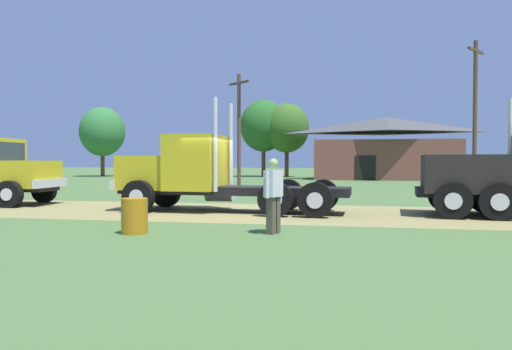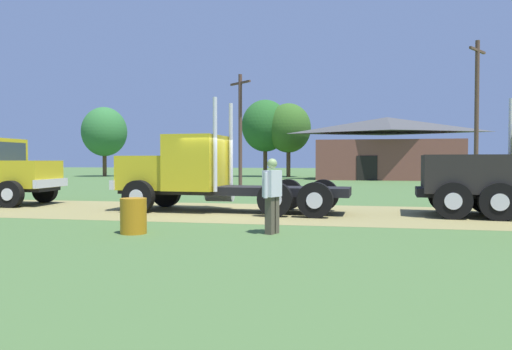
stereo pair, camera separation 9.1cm
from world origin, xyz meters
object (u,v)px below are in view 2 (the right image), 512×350
Objects in this scene: truck_foreground_white at (199,175)px; visitor_by_barrel at (272,192)px; shed_building at (387,149)px; utility_pole_far at (477,111)px; steel_barrel at (133,216)px; utility_pole_near at (240,127)px.

truck_foreground_white is 5.79m from visitor_by_barrel.
utility_pole_far is (4.25, -15.13, 1.97)m from shed_building.
utility_pole_far reaches higher than shed_building.
truck_foreground_white reaches higher than steel_barrel.
visitor_by_barrel is 0.23× the size of utility_pole_near.
shed_building is at bearing 105.68° from utility_pole_far.
steel_barrel is 0.06× the size of shed_building.
steel_barrel is at bearing -121.25° from utility_pole_far.
shed_building is 1.50× the size of utility_pole_far.
shed_building reaches higher than steel_barrel.
utility_pole_far is at bearing 65.12° from visitor_by_barrel.
shed_building is 17.51m from utility_pole_near.
utility_pole_far is (12.66, 20.86, 4.38)m from steel_barrel.
visitor_by_barrel is 3.38m from steel_barrel.
truck_foreground_white is at bearing -105.50° from shed_building.
truck_foreground_white is 0.89× the size of utility_pole_far.
truck_foreground_white is 1.04× the size of utility_pole_near.
visitor_by_barrel is 2.12× the size of steel_barrel.
steel_barrel is at bearing -103.16° from shed_building.
utility_pole_far is at bearing 50.63° from truck_foreground_white.
truck_foreground_white is at bearing -129.37° from utility_pole_far.
utility_pole_far is (9.39, 20.24, 3.80)m from visitor_by_barrel.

